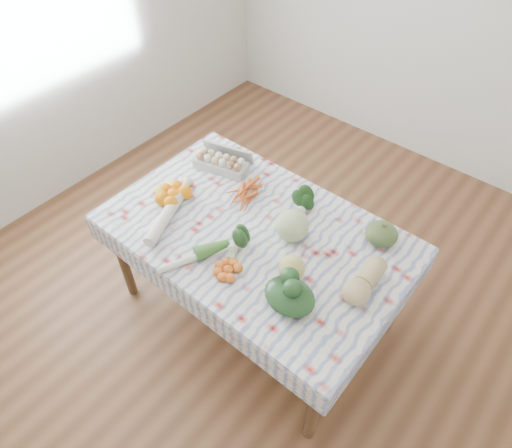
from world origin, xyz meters
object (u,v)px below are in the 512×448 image
(butternut_squash, at_px, (365,280))
(kabocha_squash, at_px, (382,234))
(dining_table, at_px, (256,241))
(cabbage, at_px, (292,226))
(grapefruit, at_px, (292,268))
(egg_carton, at_px, (221,164))

(butternut_squash, bearing_deg, kabocha_squash, 103.01)
(dining_table, height_order, butternut_squash, butternut_squash)
(kabocha_squash, height_order, cabbage, cabbage)
(kabocha_squash, height_order, grapefruit, grapefruit)
(kabocha_squash, xyz_separation_m, butternut_squash, (0.09, -0.33, 0.01))
(cabbage, relative_size, butternut_squash, 0.61)
(dining_table, distance_m, grapefruit, 0.39)
(butternut_squash, xyz_separation_m, grapefruit, (-0.32, -0.16, -0.00))
(dining_table, relative_size, grapefruit, 11.94)
(butternut_squash, bearing_deg, cabbage, 171.94)
(kabocha_squash, xyz_separation_m, grapefruit, (-0.23, -0.50, 0.01))
(egg_carton, xyz_separation_m, butternut_squash, (1.16, -0.23, 0.02))
(kabocha_squash, bearing_deg, grapefruit, -114.44)
(butternut_squash, relative_size, grapefruit, 2.18)
(kabocha_squash, bearing_deg, butternut_squash, -74.88)
(egg_carton, bearing_deg, kabocha_squash, -10.14)
(dining_table, height_order, grapefruit, grapefruit)
(cabbage, distance_m, butternut_squash, 0.48)
(kabocha_squash, bearing_deg, cabbage, -143.65)
(butternut_squash, bearing_deg, grapefruit, -154.55)
(dining_table, relative_size, butternut_squash, 5.48)
(egg_carton, relative_size, grapefruit, 2.53)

